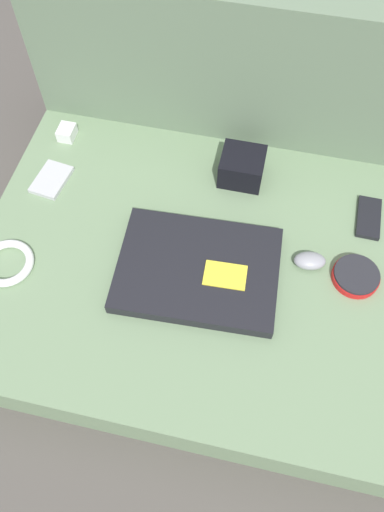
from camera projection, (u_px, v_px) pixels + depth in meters
ground_plane at (192, 287)px, 1.22m from camera, size 8.00×8.00×0.00m
couch_seat at (192, 274)px, 1.16m from camera, size 0.97×0.75×0.13m
couch_backrest at (233, 75)px, 1.24m from camera, size 0.97×0.20×0.50m
laptop at (198, 270)px, 1.08m from camera, size 0.36×0.27×0.03m
computer_mouse at (310, 261)px, 1.09m from camera, size 0.08×0.06×0.03m
speaker_puck at (356, 276)px, 1.08m from camera, size 0.10×0.10×0.02m
phone_silver at (369, 218)px, 1.16m from camera, size 0.05×0.12×0.01m
phone_black at (52, 180)px, 1.22m from camera, size 0.08×0.11×0.01m
camera_pouch at (242, 167)px, 1.20m from camera, size 0.10×0.10×0.07m
charger_brick at (67, 132)px, 1.28m from camera, size 0.04×0.05×0.03m
cable_coil at (7, 263)px, 1.10m from camera, size 0.12×0.12×0.02m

